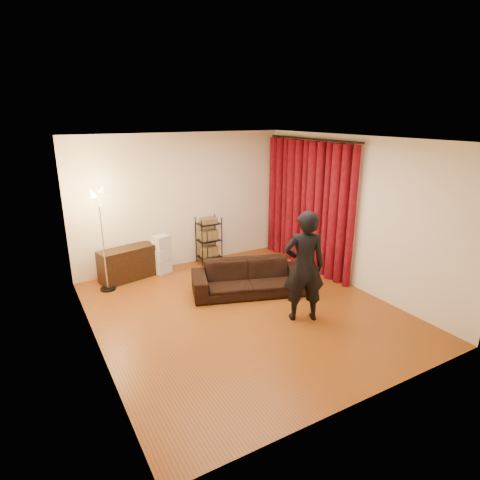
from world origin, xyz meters
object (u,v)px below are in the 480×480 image
person (304,267)px  wire_shelf (209,240)px  storage_boxes (162,254)px  media_cabinet (128,264)px  sofa (249,278)px  floor_lamp (103,241)px

person → wire_shelf: (-0.19, 2.94, -0.36)m
storage_boxes → wire_shelf: wire_shelf is taller
person → media_cabinet: bearing=-31.9°
media_cabinet → wire_shelf: 1.75m
sofa → wire_shelf: bearing=107.2°
media_cabinet → storage_boxes: size_ratio=1.37×
storage_boxes → sofa: bearing=-58.4°
storage_boxes → wire_shelf: (1.07, 0.08, 0.11)m
wire_shelf → floor_lamp: bearing=-153.6°
person → floor_lamp: (-2.39, 2.58, 0.07)m
floor_lamp → media_cabinet: bearing=33.7°
sofa → storage_boxes: size_ratio=2.53×
sofa → storage_boxes: storage_boxes is taller
sofa → person: 1.35m
wire_shelf → storage_boxes: bearing=-158.3°
person → wire_shelf: person is taller
wire_shelf → floor_lamp: floor_lamp is taller
person → media_cabinet: (-1.93, 2.89, -0.55)m
sofa → storage_boxes: 1.94m
media_cabinet → floor_lamp: 0.83m
sofa → wire_shelf: (0.05, 1.74, 0.21)m
media_cabinet → wire_shelf: (1.74, 0.05, 0.18)m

